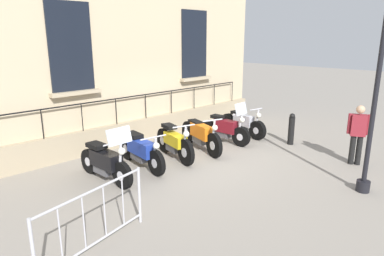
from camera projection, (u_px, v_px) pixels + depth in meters
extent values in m
plane|color=gray|center=(196.00, 157.00, 9.58)|extent=(60.00, 60.00, 0.00)
cube|color=#C6B28E|center=(134.00, 18.00, 10.42)|extent=(0.60, 10.30, 7.56)
cube|color=tan|center=(146.00, 129.00, 11.04)|extent=(0.20, 10.30, 0.73)
cube|color=black|center=(194.00, 44.00, 11.95)|extent=(0.06, 1.18, 2.27)
cube|color=tan|center=(196.00, 79.00, 12.20)|extent=(0.24, 1.38, 0.10)
cube|color=black|center=(71.00, 47.00, 8.87)|extent=(0.06, 1.18, 2.27)
cube|color=tan|center=(76.00, 93.00, 9.12)|extent=(0.24, 1.38, 0.10)
cube|color=black|center=(145.00, 95.00, 10.73)|extent=(0.03, 8.65, 0.03)
cylinder|color=black|center=(42.00, 124.00, 8.62)|extent=(0.02, 0.02, 0.76)
cylinder|color=black|center=(82.00, 118.00, 9.35)|extent=(0.02, 0.02, 0.76)
cylinder|color=black|center=(116.00, 112.00, 10.09)|extent=(0.02, 0.02, 0.76)
cylinder|color=black|center=(146.00, 107.00, 10.83)|extent=(0.02, 0.02, 0.76)
cylinder|color=black|center=(171.00, 102.00, 11.56)|extent=(0.02, 0.02, 0.76)
cylinder|color=black|center=(194.00, 98.00, 12.30)|extent=(0.02, 0.02, 0.76)
cylinder|color=black|center=(214.00, 95.00, 13.03)|extent=(0.02, 0.02, 0.76)
cylinder|color=black|center=(232.00, 92.00, 13.77)|extent=(0.02, 0.02, 0.76)
cylinder|color=black|center=(123.00, 175.00, 7.51)|extent=(0.62, 0.15, 0.61)
cylinder|color=silver|center=(123.00, 175.00, 7.51)|extent=(0.22, 0.15, 0.21)
cylinder|color=black|center=(90.00, 161.00, 8.37)|extent=(0.62, 0.15, 0.61)
cylinder|color=silver|center=(90.00, 161.00, 8.37)|extent=(0.22, 0.15, 0.21)
cube|color=black|center=(106.00, 159.00, 7.85)|extent=(0.88, 0.37, 0.37)
cube|color=#4C4C51|center=(104.00, 169.00, 7.98)|extent=(0.53, 0.29, 0.21)
cube|color=black|center=(96.00, 145.00, 8.02)|extent=(0.50, 0.32, 0.10)
cylinder|color=silver|center=(120.00, 159.00, 7.45)|extent=(0.16, 0.07, 0.75)
cylinder|color=silver|center=(118.00, 142.00, 7.39)|extent=(0.07, 0.73, 0.04)
sphere|color=white|center=(122.00, 151.00, 7.35)|extent=(0.16, 0.16, 0.16)
cylinder|color=silver|center=(107.00, 169.00, 8.25)|extent=(0.78, 0.12, 0.08)
cube|color=silver|center=(119.00, 136.00, 7.31)|extent=(0.15, 0.60, 0.36)
cylinder|color=black|center=(156.00, 163.00, 8.22)|extent=(0.64, 0.19, 0.63)
cylinder|color=silver|center=(156.00, 163.00, 8.22)|extent=(0.24, 0.16, 0.22)
cylinder|color=black|center=(127.00, 148.00, 9.31)|extent=(0.64, 0.19, 0.63)
cylinder|color=silver|center=(127.00, 148.00, 9.31)|extent=(0.24, 0.16, 0.22)
cube|color=#1E389E|center=(142.00, 147.00, 8.67)|extent=(0.98, 0.42, 0.36)
cube|color=#4C4C51|center=(140.00, 156.00, 8.81)|extent=(0.60, 0.32, 0.22)
cube|color=black|center=(134.00, 135.00, 8.90)|extent=(0.56, 0.35, 0.10)
cylinder|color=silver|center=(155.00, 150.00, 8.17)|extent=(0.16, 0.08, 0.62)
cylinder|color=silver|center=(153.00, 137.00, 8.13)|extent=(0.11, 0.71, 0.04)
sphere|color=white|center=(156.00, 146.00, 8.09)|extent=(0.16, 0.16, 0.16)
cylinder|color=silver|center=(142.00, 156.00, 9.09)|extent=(0.86, 0.17, 0.08)
cylinder|color=black|center=(186.00, 152.00, 8.87)|extent=(0.71, 0.27, 0.70)
cylinder|color=silver|center=(186.00, 152.00, 8.87)|extent=(0.27, 0.18, 0.25)
cylinder|color=black|center=(164.00, 140.00, 9.90)|extent=(0.71, 0.27, 0.70)
cylinder|color=silver|center=(164.00, 140.00, 9.90)|extent=(0.27, 0.18, 0.25)
cube|color=gold|center=(175.00, 140.00, 9.29)|extent=(0.87, 0.48, 0.31)
cube|color=#4C4C51|center=(174.00, 147.00, 9.43)|extent=(0.54, 0.34, 0.25)
cube|color=black|center=(169.00, 126.00, 9.49)|extent=(0.51, 0.36, 0.10)
cylinder|color=silver|center=(185.00, 139.00, 8.82)|extent=(0.17, 0.10, 0.69)
cylinder|color=silver|center=(184.00, 126.00, 8.77)|extent=(0.18, 0.63, 0.04)
sphere|color=white|center=(186.00, 134.00, 8.72)|extent=(0.16, 0.16, 0.16)
cylinder|color=silver|center=(176.00, 148.00, 9.67)|extent=(0.74, 0.25, 0.08)
cylinder|color=black|center=(214.00, 145.00, 9.44)|extent=(0.70, 0.31, 0.70)
cylinder|color=silver|center=(214.00, 145.00, 9.44)|extent=(0.27, 0.20, 0.24)
cylinder|color=black|center=(188.00, 132.00, 10.75)|extent=(0.70, 0.31, 0.70)
cylinder|color=silver|center=(188.00, 132.00, 10.75)|extent=(0.27, 0.20, 0.24)
cube|color=orange|center=(201.00, 131.00, 9.99)|extent=(0.93, 0.52, 0.39)
cube|color=#4C4C51|center=(200.00, 139.00, 10.14)|extent=(0.57, 0.37, 0.24)
cube|color=black|center=(195.00, 122.00, 10.25)|extent=(0.55, 0.38, 0.10)
cylinder|color=silver|center=(213.00, 133.00, 9.39)|extent=(0.17, 0.10, 0.70)
cylinder|color=silver|center=(213.00, 120.00, 9.35)|extent=(0.21, 0.60, 0.04)
sphere|color=white|center=(215.00, 128.00, 9.29)|extent=(0.16, 0.16, 0.16)
cylinder|color=silver|center=(201.00, 141.00, 10.39)|extent=(0.79, 0.31, 0.08)
cylinder|color=black|center=(241.00, 137.00, 10.41)|extent=(0.61, 0.16, 0.61)
cylinder|color=silver|center=(241.00, 137.00, 10.41)|extent=(0.22, 0.16, 0.21)
cylinder|color=black|center=(209.00, 129.00, 11.23)|extent=(0.61, 0.16, 0.61)
cylinder|color=silver|center=(209.00, 129.00, 11.23)|extent=(0.22, 0.16, 0.21)
cube|color=maroon|center=(226.00, 126.00, 10.73)|extent=(0.77, 0.33, 0.39)
cube|color=#4C4C51|center=(223.00, 134.00, 10.86)|extent=(0.47, 0.25, 0.21)
cube|color=black|center=(218.00, 117.00, 10.87)|extent=(0.44, 0.28, 0.10)
cylinder|color=silver|center=(240.00, 125.00, 10.35)|extent=(0.16, 0.07, 0.72)
cylinder|color=silver|center=(239.00, 113.00, 10.30)|extent=(0.07, 0.63, 0.04)
sphere|color=white|center=(242.00, 120.00, 10.26)|extent=(0.16, 0.16, 0.16)
cylinder|color=silver|center=(222.00, 135.00, 11.09)|extent=(0.68, 0.12, 0.08)
cube|color=silver|center=(241.00, 109.00, 10.22)|extent=(0.15, 0.52, 0.36)
cylinder|color=black|center=(257.00, 130.00, 11.09)|extent=(0.64, 0.23, 0.62)
cylinder|color=silver|center=(257.00, 130.00, 11.09)|extent=(0.24, 0.20, 0.22)
cylinder|color=black|center=(228.00, 122.00, 12.14)|extent=(0.64, 0.23, 0.62)
cylinder|color=silver|center=(228.00, 122.00, 12.14)|extent=(0.24, 0.20, 0.22)
cube|color=#B2B2BC|center=(244.00, 120.00, 11.52)|extent=(0.78, 0.35, 0.36)
cube|color=#4C4C51|center=(241.00, 127.00, 11.66)|extent=(0.47, 0.26, 0.22)
cube|color=black|center=(237.00, 113.00, 11.71)|extent=(0.45, 0.28, 0.10)
cylinder|color=silver|center=(257.00, 120.00, 11.05)|extent=(0.17, 0.08, 0.69)
cylinder|color=silver|center=(256.00, 109.00, 11.00)|extent=(0.11, 0.56, 0.04)
sphere|color=white|center=(259.00, 115.00, 10.95)|extent=(0.16, 0.16, 0.16)
cylinder|color=silver|center=(241.00, 128.00, 11.88)|extent=(0.68, 0.16, 0.08)
cylinder|color=black|center=(363.00, 186.00, 7.42)|extent=(0.28, 0.28, 0.24)
cylinder|color=black|center=(377.00, 82.00, 6.84)|extent=(0.10, 0.10, 4.74)
cylinder|color=#B7B7BF|center=(34.00, 255.00, 4.42)|extent=(0.05, 0.05, 1.05)
cylinder|color=#B7B7BF|center=(139.00, 195.00, 6.08)|extent=(0.05, 0.05, 1.05)
cylinder|color=#B7B7BF|center=(92.00, 191.00, 5.12)|extent=(0.48, 2.01, 0.04)
cylinder|color=#B7B7BF|center=(97.00, 242.00, 5.34)|extent=(0.48, 2.01, 0.04)
cylinder|color=#B7B7BF|center=(60.00, 235.00, 4.73)|extent=(0.02, 0.02, 0.87)
cylinder|color=#B7B7BF|center=(84.00, 222.00, 5.06)|extent=(0.02, 0.02, 0.87)
cylinder|color=#B7B7BF|center=(105.00, 211.00, 5.39)|extent=(0.02, 0.02, 0.87)
cylinder|color=#B7B7BF|center=(123.00, 200.00, 5.73)|extent=(0.02, 0.02, 0.87)
cylinder|color=black|center=(291.00, 131.00, 10.59)|extent=(0.19, 0.19, 0.86)
sphere|color=black|center=(292.00, 116.00, 10.47)|extent=(0.17, 0.17, 0.17)
cylinder|color=black|center=(359.00, 150.00, 8.91)|extent=(0.14, 0.14, 0.78)
cylinder|color=black|center=(352.00, 150.00, 8.95)|extent=(0.14, 0.14, 0.78)
cube|color=maroon|center=(359.00, 125.00, 8.76)|extent=(0.42, 0.36, 0.55)
sphere|color=tan|center=(361.00, 109.00, 8.65)|extent=(0.21, 0.21, 0.21)
cylinder|color=maroon|center=(368.00, 125.00, 8.69)|extent=(0.09, 0.09, 0.52)
cylinder|color=maroon|center=(349.00, 124.00, 8.82)|extent=(0.09, 0.09, 0.52)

